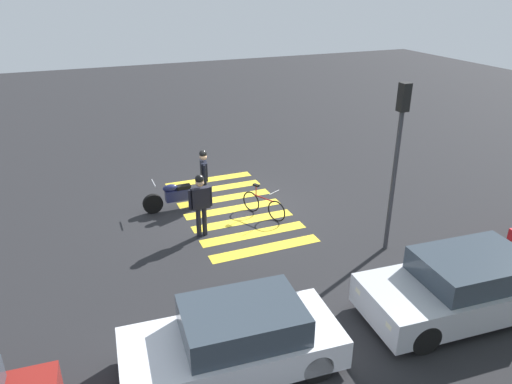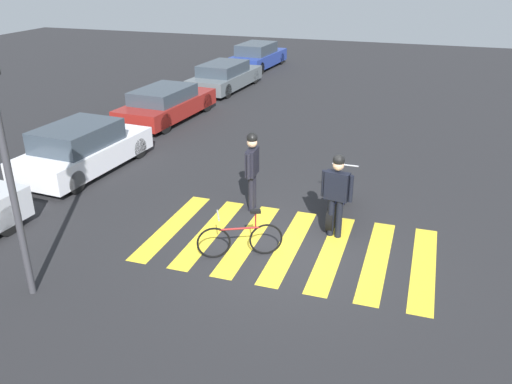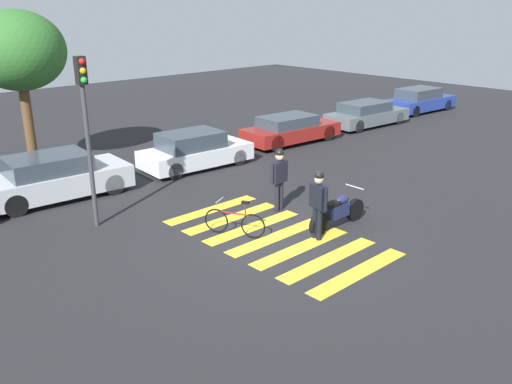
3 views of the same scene
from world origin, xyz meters
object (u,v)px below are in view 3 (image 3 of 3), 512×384
object	(u,v)px
officer_on_foot	(318,200)
leaning_bicycle	(235,222)
officer_by_motorcycle	(279,175)
car_silver_sedan	(54,177)
police_motorcycle	(338,212)
traffic_light_pole	(86,117)
car_grey_coupe	(366,114)
car_white_van	(195,151)
car_blue_hatchback	(420,100)
car_maroon_wagon	(290,129)

from	to	relation	value
officer_on_foot	leaning_bicycle	bearing A→B (deg)	131.23
officer_by_motorcycle	car_silver_sedan	distance (m)	7.09
police_motorcycle	officer_on_foot	distance (m)	1.16
police_motorcycle	traffic_light_pole	world-z (taller)	traffic_light_pole
car_grey_coupe	car_silver_sedan	bearing A→B (deg)	178.73
leaning_bicycle	traffic_light_pole	world-z (taller)	traffic_light_pole
car_white_van	car_blue_hatchback	size ratio (longest dim) A/B	0.92
car_silver_sedan	officer_on_foot	bearing A→B (deg)	-64.56
officer_on_foot	car_white_van	bearing A→B (deg)	77.92
car_maroon_wagon	car_grey_coupe	xyz separation A→B (m)	(5.31, -0.22, -0.01)
traffic_light_pole	car_maroon_wagon	bearing A→B (deg)	14.76
car_white_van	car_maroon_wagon	distance (m)	5.33
police_motorcycle	car_blue_hatchback	size ratio (longest dim) A/B	0.47
officer_by_motorcycle	traffic_light_pole	bearing A→B (deg)	149.91
car_maroon_wagon	officer_by_motorcycle	bearing A→B (deg)	-138.73
officer_by_motorcycle	car_silver_sedan	xyz separation A→B (m)	(-4.37, 5.57, -0.44)
police_motorcycle	leaning_bicycle	world-z (taller)	police_motorcycle
car_grey_coupe	traffic_light_pole	world-z (taller)	traffic_light_pole
car_white_van	car_blue_hatchback	world-z (taller)	car_white_van
police_motorcycle	car_white_van	world-z (taller)	car_white_van
officer_by_motorcycle	car_grey_coupe	bearing A→B (deg)	24.41
car_maroon_wagon	car_blue_hatchback	bearing A→B (deg)	-0.12
car_blue_hatchback	police_motorcycle	bearing A→B (deg)	-155.86
car_silver_sedan	car_white_van	distance (m)	5.24
officer_on_foot	car_white_van	world-z (taller)	officer_on_foot
police_motorcycle	officer_on_foot	xyz separation A→B (m)	(-0.97, -0.11, 0.63)
traffic_light_pole	officer_by_motorcycle	bearing A→B (deg)	-30.09
leaning_bicycle	car_grey_coupe	bearing A→B (deg)	22.67
officer_on_foot	car_maroon_wagon	size ratio (longest dim) A/B	0.40
leaning_bicycle	car_silver_sedan	xyz separation A→B (m)	(-2.23, 6.05, 0.30)
car_silver_sedan	car_maroon_wagon	xyz separation A→B (m)	(10.56, -0.14, -0.08)
police_motorcycle	car_grey_coupe	xyz separation A→B (m)	(11.24, 7.21, 0.13)
car_blue_hatchback	traffic_light_pole	size ratio (longest dim) A/B	1.00
car_maroon_wagon	car_blue_hatchback	world-z (taller)	car_blue_hatchback
officer_on_foot	car_silver_sedan	distance (m)	8.50
police_motorcycle	car_silver_sedan	bearing A→B (deg)	121.41
car_grey_coupe	car_white_van	bearing A→B (deg)	179.75
car_white_van	police_motorcycle	bearing A→B (deg)	-94.77
police_motorcycle	car_silver_sedan	size ratio (longest dim) A/B	0.48
car_grey_coupe	car_blue_hatchback	distance (m)	5.29
car_silver_sedan	car_maroon_wagon	world-z (taller)	car_silver_sedan
car_white_van	car_grey_coupe	xyz separation A→B (m)	(10.63, -0.05, -0.05)
car_white_van	traffic_light_pole	distance (m)	6.45
car_grey_coupe	traffic_light_pole	xyz separation A→B (m)	(-16.00, -2.60, 2.46)
police_motorcycle	car_silver_sedan	xyz separation A→B (m)	(-4.62, 7.57, 0.22)
officer_by_motorcycle	car_silver_sedan	bearing A→B (deg)	128.09
police_motorcycle	car_white_van	bearing A→B (deg)	85.23
car_white_van	car_maroon_wagon	bearing A→B (deg)	1.83
officer_on_foot	car_maroon_wagon	xyz separation A→B (m)	(6.91, 7.53, -0.49)
police_motorcycle	car_grey_coupe	size ratio (longest dim) A/B	0.47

